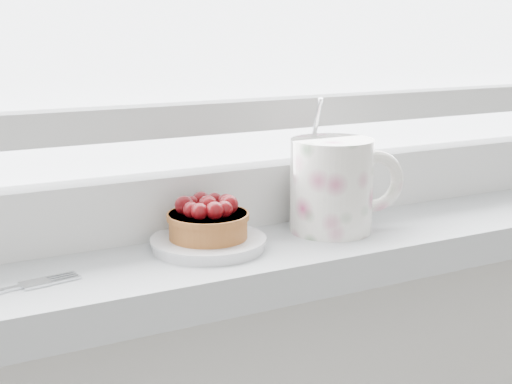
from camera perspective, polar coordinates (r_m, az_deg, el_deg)
saucer at (r=0.76m, az=-3.83°, el=-4.09°), size 0.12×0.12×0.01m
raspberry_tart at (r=0.76m, az=-3.85°, el=-2.18°), size 0.09×0.09×0.05m
floral_mug at (r=0.82m, az=6.30°, el=0.70°), size 0.15×0.12×0.15m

